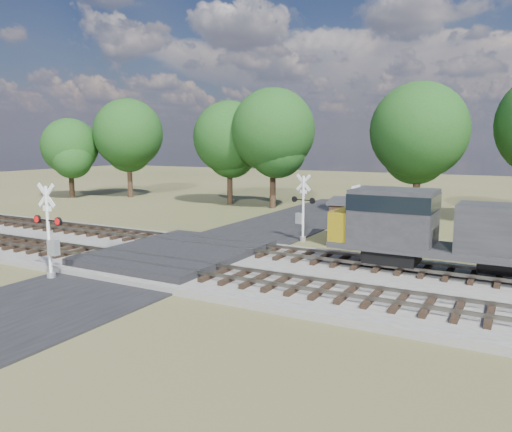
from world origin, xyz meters
The scene contains 10 objects.
ground centered at (0.00, 0.00, 0.00)m, with size 160.00×160.00×0.00m, color #464A27.
ballast_bed centered at (10.00, 0.50, 0.15)m, with size 140.00×10.00×0.30m, color gray.
road centered at (0.00, 0.00, 0.04)m, with size 7.00×60.00×0.08m, color black.
crossing_panel centered at (0.00, 0.50, 0.32)m, with size 7.00×9.00×0.62m, color #262628.
track_near centered at (3.12, -2.00, 0.41)m, with size 140.00×2.60×0.33m.
track_far centered at (3.12, 3.00, 0.41)m, with size 140.00×2.60×0.33m.
crossing_signal_near centered at (-2.73, -5.20, 1.81)m, with size 1.76×0.38×4.36m.
crossing_signal_far centered at (3.65, 8.21, 1.75)m, with size 1.68×0.46×4.21m.
equipment_shed centered at (7.02, 9.56, 1.34)m, with size 4.68×4.68×2.65m.
treeline centered at (4.53, 21.16, 6.62)m, with size 80.20×10.41×11.35m.
Camera 1 is at (15.80, -19.94, 6.17)m, focal length 35.00 mm.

